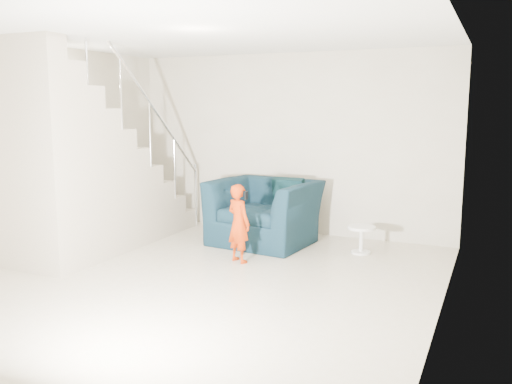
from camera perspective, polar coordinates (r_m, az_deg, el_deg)
floor at (r=6.05m, az=-6.06°, el=-9.55°), size 5.50×5.50×0.00m
ceiling at (r=5.78m, az=-6.53°, el=16.72°), size 5.50×5.50×0.00m
back_wall at (r=8.24m, az=3.49°, el=5.06°), size 5.00×0.00×5.00m
left_wall at (r=7.35m, az=-23.38°, el=3.85°), size 0.00×5.50×5.50m
right_wall at (r=4.99m, az=19.34°, el=1.93°), size 0.00×5.50×5.50m
armchair at (r=7.63m, az=0.87°, el=-2.12°), size 1.49×1.34×0.89m
toddler at (r=6.69m, az=-1.83°, el=-3.31°), size 0.42×0.36×0.98m
side_table at (r=7.26m, az=11.03°, el=-4.47°), size 0.36×0.36×0.36m
staircase at (r=7.43m, az=-17.44°, el=1.09°), size 1.02×3.03×3.62m
cushion at (r=7.78m, az=3.48°, el=-0.10°), size 0.45×0.22×0.45m
throw at (r=7.75m, az=-3.43°, el=-1.10°), size 0.05×0.46×0.51m
phone at (r=6.54m, az=-1.03°, el=-0.36°), size 0.03×0.05×0.10m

